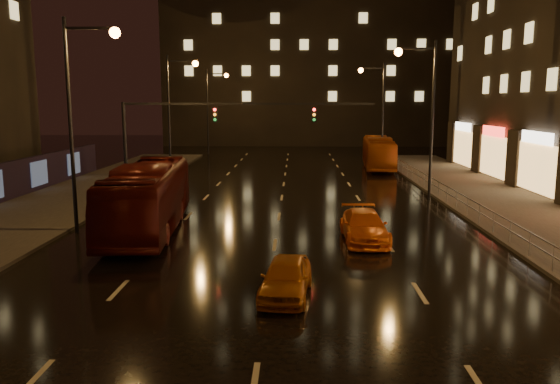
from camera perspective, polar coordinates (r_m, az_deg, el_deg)
name	(u,v)px	position (r m, az deg, el deg)	size (l,w,h in m)	color
ground	(281,203)	(33.84, 0.10, -1.18)	(140.00, 140.00, 0.00)	black
sidewalk_left	(27,218)	(32.29, -24.89, -2.44)	(7.00, 70.00, 0.15)	#38332D
sidewalk_right	(536,221)	(31.54, 25.19, -2.72)	(7.00, 70.00, 0.15)	#38332D
building_distant	(317,23)	(86.12, 3.86, 17.23)	(44.00, 16.00, 36.00)	black
traffic_signal	(198,126)	(33.81, -8.57, 6.79)	(15.31, 0.32, 6.20)	black
railing_right	(457,195)	(33.04, 17.98, -0.32)	(0.05, 56.00, 1.00)	#99999E
bus_red	(148,197)	(27.28, -13.61, -0.53)	(2.74, 11.70, 3.26)	#4D0F0B
bus_curb	(378,153)	(52.33, 10.24, 4.06)	(2.50, 10.67, 2.97)	#A94810
taxi_near	(286,278)	(17.72, 0.62, -8.93)	(1.49, 3.71, 1.26)	#C56512
taxi_far	(364,226)	(24.88, 8.79, -3.56)	(1.90, 4.66, 1.35)	orange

